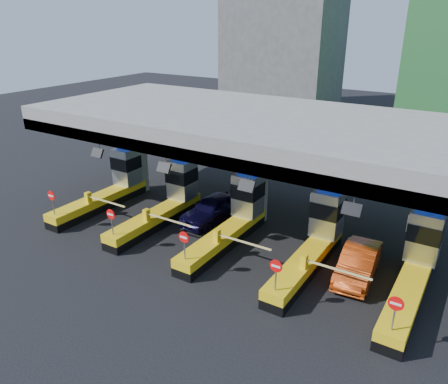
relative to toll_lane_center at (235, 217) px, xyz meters
The scene contains 10 objects.
ground 1.42m from the toll_lane_center, 90.42° to the right, with size 120.00×120.00×0.00m, color black.
toll_canopy 5.40m from the toll_lane_center, 90.02° to the left, with size 28.00×12.09×7.00m.
toll_lane_far_left 10.00m from the toll_lane_center, behind, with size 4.43×8.00×4.16m.
toll_lane_left 5.00m from the toll_lane_center, behind, with size 4.43×8.00×4.16m.
toll_lane_center is the anchor object (origin of this frame).
toll_lane_right 5.00m from the toll_lane_center, ahead, with size 4.43×8.00×4.16m.
toll_lane_far_right 10.00m from the toll_lane_center, ahead, with size 4.43×8.00×4.16m.
bg_building_concrete 39.11m from the toll_lane_center, 111.40° to the left, with size 14.00×10.00×18.00m, color #4C4C49.
van 2.81m from the toll_lane_center, 151.29° to the left, with size 2.00×4.98×1.70m, color black.
red_car 7.41m from the toll_lane_center, ahead, with size 1.63×4.68×1.54m, color #AA370D.
Camera 1 is at (11.77, -19.66, 12.33)m, focal length 35.00 mm.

